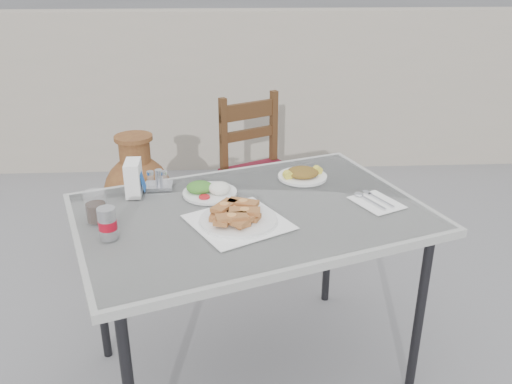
{
  "coord_description": "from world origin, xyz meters",
  "views": [
    {
      "loc": [
        -0.04,
        -1.65,
        1.58
      ],
      "look_at": [
        0.05,
        0.14,
        0.79
      ],
      "focal_mm": 38.0,
      "sensor_mm": 36.0,
      "label": 1
    }
  ],
  "objects": [
    {
      "name": "soda_can",
      "position": [
        -0.43,
        -0.1,
        0.79
      ],
      "size": [
        0.06,
        0.06,
        0.11
      ],
      "color": "silver",
      "rests_on": "cafe_table"
    },
    {
      "name": "terracotta_urn",
      "position": [
        -0.55,
        1.13,
        0.32
      ],
      "size": [
        0.4,
        0.4,
        0.69
      ],
      "color": "brown",
      "rests_on": "ground"
    },
    {
      "name": "salad_chopped_plate",
      "position": [
        0.26,
        0.37,
        0.76
      ],
      "size": [
        0.2,
        0.2,
        0.04
      ],
      "color": "white",
      "rests_on": "cafe_table"
    },
    {
      "name": "salad_rice_plate",
      "position": [
        -0.12,
        0.23,
        0.76
      ],
      "size": [
        0.21,
        0.21,
        0.05
      ],
      "color": "white",
      "rests_on": "cafe_table"
    },
    {
      "name": "pide_plate",
      "position": [
        -0.01,
        -0.01,
        0.77
      ],
      "size": [
        0.4,
        0.4,
        0.06
      ],
      "rotation": [
        0.0,
        0.0,
        0.5
      ],
      "color": "white",
      "rests_on": "cafe_table"
    },
    {
      "name": "cutlery_napkin",
      "position": [
        0.49,
        0.13,
        0.74
      ],
      "size": [
        0.2,
        0.22,
        0.01
      ],
      "rotation": [
        0.0,
        0.0,
        0.45
      ],
      "color": "white",
      "rests_on": "cafe_table"
    },
    {
      "name": "back_wall",
      "position": [
        0.0,
        2.5,
        0.6
      ],
      "size": [
        6.0,
        0.25,
        1.2
      ],
      "primitive_type": "cube",
      "color": "gray",
      "rests_on": "ground"
    },
    {
      "name": "chair",
      "position": [
        0.14,
        1.18,
        0.45
      ],
      "size": [
        0.52,
        0.52,
        0.87
      ],
      "rotation": [
        0.0,
        0.0,
        0.48
      ],
      "color": "#3B2110",
      "rests_on": "ground"
    },
    {
      "name": "cafe_table",
      "position": [
        0.03,
        0.09,
        0.69
      ],
      "size": [
        1.42,
        1.19,
        0.74
      ],
      "rotation": [
        0.0,
        0.0,
        0.34
      ],
      "color": "black",
      "rests_on": "ground"
    },
    {
      "name": "condiment_caddy",
      "position": [
        -0.32,
        0.3,
        0.77
      ],
      "size": [
        0.11,
        0.09,
        0.08
      ],
      "rotation": [
        0.0,
        0.0,
        0.01
      ],
      "color": "silver",
      "rests_on": "cafe_table"
    },
    {
      "name": "cola_glass",
      "position": [
        -0.5,
        0.03,
        0.79
      ],
      "size": [
        0.07,
        0.07,
        0.11
      ],
      "color": "white",
      "rests_on": "cafe_table"
    },
    {
      "name": "napkin_holder",
      "position": [
        -0.4,
        0.25,
        0.81
      ],
      "size": [
        0.07,
        0.11,
        0.13
      ],
      "rotation": [
        0.0,
        0.0,
        0.03
      ],
      "color": "white",
      "rests_on": "cafe_table"
    }
  ]
}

